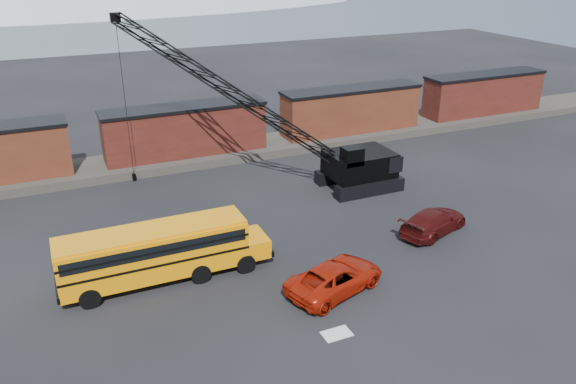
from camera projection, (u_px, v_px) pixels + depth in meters
name	position (u px, v px, depth m)	size (l,w,h in m)	color
ground	(293.00, 293.00, 29.87)	(160.00, 160.00, 0.00)	black
gravel_berm	(187.00, 157.00, 48.16)	(120.00, 5.00, 0.70)	#49443C
boxcar_mid	(185.00, 130.00, 47.20)	(13.70, 3.10, 4.17)	#551C18
boxcar_east_near	(351.00, 110.00, 53.13)	(13.70, 3.10, 4.17)	#491C15
boxcar_east_far	(483.00, 93.00, 59.05)	(13.70, 3.10, 4.17)	#551C18
snow_patch	(337.00, 334.00, 26.70)	(1.40, 0.90, 0.02)	silver
school_bus	(160.00, 251.00, 30.38)	(11.65, 2.65, 3.19)	orange
red_pickup	(335.00, 278.00, 29.79)	(2.64, 5.73, 1.59)	#A41907
maroon_suv	(434.00, 221.00, 35.93)	(2.18, 5.37, 1.56)	#3C0B0A
crawler_crane	(232.00, 92.00, 40.43)	(18.81, 10.70, 12.92)	black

